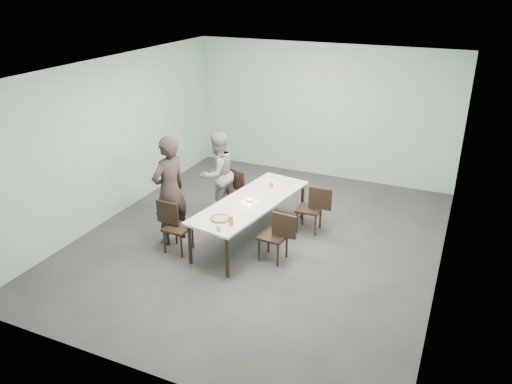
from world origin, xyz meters
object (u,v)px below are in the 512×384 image
at_px(water_tumbler, 219,228).
at_px(pizza, 220,219).
at_px(chair_near_left, 174,223).
at_px(amber_tumbler, 271,185).
at_px(tealight, 249,201).
at_px(chair_far_left, 240,189).
at_px(side_plate, 243,212).
at_px(chair_far_right, 314,206).
at_px(diner_far, 218,174).
at_px(beer_glass, 231,221).
at_px(chair_near_right, 278,233).
at_px(table, 251,203).
at_px(diner_near, 170,191).

bearing_deg(water_tumbler, pizza, 114.35).
distance_m(chair_near_left, amber_tumbler, 1.94).
height_order(tealight, amber_tumbler, amber_tumbler).
relative_size(chair_far_left, side_plate, 4.83).
distance_m(chair_far_right, diner_far, 1.97).
height_order(chair_near_left, chair_far_left, same).
height_order(beer_glass, amber_tumbler, beer_glass).
bearing_deg(water_tumbler, chair_near_right, 46.06).
relative_size(chair_near_left, chair_far_left, 1.00).
distance_m(chair_far_right, tealight, 1.24).
xyz_separation_m(chair_far_left, beer_glass, (0.73, -1.85, 0.32)).
distance_m(table, diner_near, 1.41).
relative_size(chair_near_right, side_plate, 4.83).
bearing_deg(table, diner_near, -153.58).
height_order(diner_far, side_plate, diner_far).
bearing_deg(beer_glass, diner_near, 165.21).
relative_size(table, amber_tumbler, 33.86).
relative_size(table, chair_near_left, 3.11).
height_order(side_plate, beer_glass, beer_glass).
relative_size(beer_glass, tealight, 2.68).
xyz_separation_m(beer_glass, amber_tumbler, (-0.00, 1.66, -0.03)).
height_order(chair_far_left, beer_glass, beer_glass).
bearing_deg(chair_near_right, diner_far, -31.30).
height_order(chair_near_right, beer_glass, beer_glass).
bearing_deg(chair_far_left, tealight, -36.13).
bearing_deg(diner_far, chair_near_left, 22.07).
bearing_deg(water_tumbler, amber_tumbler, 87.33).
relative_size(side_plate, water_tumbler, 2.00).
distance_m(beer_glass, amber_tumbler, 1.66).
distance_m(side_plate, tealight, 0.44).
distance_m(chair_far_left, diner_near, 1.68).
bearing_deg(amber_tumbler, beer_glass, -89.92).
bearing_deg(side_plate, amber_tumbler, 88.79).
xyz_separation_m(water_tumbler, tealight, (-0.02, 1.15, -0.02)).
bearing_deg(table, pizza, -99.01).
relative_size(chair_near_left, diner_near, 0.45).
relative_size(tealight, amber_tumbler, 0.70).
distance_m(table, tealight, 0.09).
relative_size(chair_far_left, water_tumbler, 9.67).
bearing_deg(chair_near_left, tealight, 40.45).
distance_m(pizza, amber_tumbler, 1.58).
height_order(pizza, side_plate, pizza).
xyz_separation_m(table, amber_tumbler, (0.10, 0.69, 0.10)).
height_order(pizza, beer_glass, beer_glass).
bearing_deg(table, side_plate, -81.38).
bearing_deg(chair_near_left, table, 42.11).
bearing_deg(diner_near, water_tumbler, 79.82).
bearing_deg(tealight, diner_near, -155.53).
bearing_deg(diner_far, table, 76.55).
xyz_separation_m(chair_far_right, water_tumbler, (-0.90, -1.93, 0.29)).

